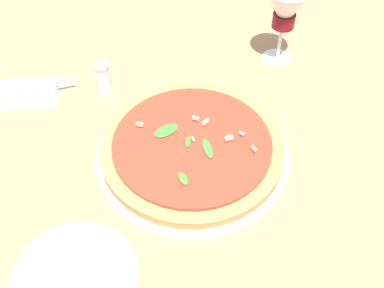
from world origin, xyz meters
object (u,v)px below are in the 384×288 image
Objects in this scene: wine_glass at (285,12)px; fork at (25,90)px; pizza_arugula_main at (192,149)px; side_plate_white at (74,278)px; shaker_pepper at (103,78)px.

wine_glass is 0.83× the size of fork.
pizza_arugula_main is 0.35m from wine_glass.
side_plate_white is (-0.23, -0.18, -0.01)m from pizza_arugula_main.
wine_glass is at bearing 1.27° from shaker_pepper.
side_plate_white is at bearing -84.18° from fork.
side_plate_white is 0.41m from shaker_pepper.
shaker_pepper reaches higher than side_plate_white.
pizza_arugula_main is 2.12× the size of wine_glass.
side_plate_white is at bearing -104.16° from shaker_pepper.
fork is 2.92× the size of shaker_pepper.
pizza_arugula_main is 5.13× the size of shaker_pepper.
side_plate_white is (0.06, -0.43, 0.00)m from fork.
shaker_pepper is (-0.38, -0.01, -0.08)m from wine_glass.
wine_glass reaches higher than side_plate_white.
pizza_arugula_main is 0.29m from side_plate_white.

